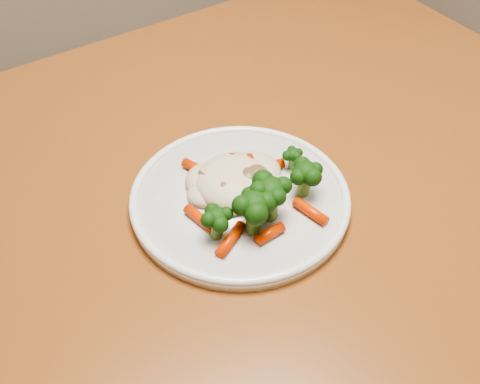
{
  "coord_description": "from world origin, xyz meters",
  "views": [
    {
      "loc": [
        0.19,
        -0.23,
        1.25
      ],
      "look_at": [
        0.39,
        0.22,
        0.77
      ],
      "focal_mm": 45.0,
      "sensor_mm": 36.0,
      "label": 1
    }
  ],
  "objects": [
    {
      "name": "dining_table",
      "position": [
        0.31,
        0.22,
        0.65
      ],
      "size": [
        1.35,
        1.02,
        0.75
      ],
      "rotation": [
        0.0,
        0.0,
        0.17
      ],
      "color": "brown",
      "rests_on": "ground"
    },
    {
      "name": "plate",
      "position": [
        0.39,
        0.22,
        0.76
      ],
      "size": [
        0.25,
        0.25,
        0.01
      ],
      "primitive_type": "cylinder",
      "color": "white",
      "rests_on": "dining_table"
    },
    {
      "name": "meal",
      "position": [
        0.4,
        0.2,
        0.78
      ],
      "size": [
        0.16,
        0.16,
        0.05
      ],
      "color": "beige",
      "rests_on": "plate"
    }
  ]
}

